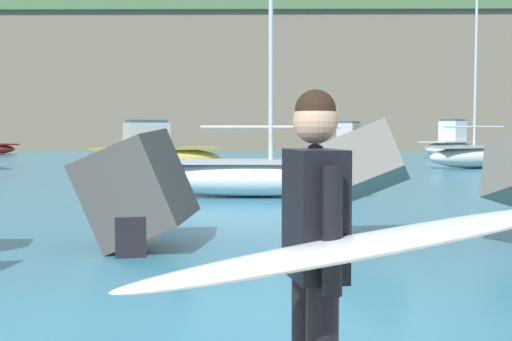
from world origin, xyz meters
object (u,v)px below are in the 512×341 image
at_px(boat_far_left, 347,147).
at_px(station_building_west, 154,3).
at_px(boat_mid_centre, 253,176).
at_px(boat_mid_left, 450,145).
at_px(boat_near_right, 155,156).
at_px(surfer_with_board, 329,253).
at_px(boat_far_centre, 481,155).

height_order(boat_far_left, station_building_west, station_building_west).
xyz_separation_m(boat_mid_centre, station_building_west, (-11.84, 56.51, 15.11)).
xyz_separation_m(boat_mid_left, station_building_west, (-24.20, 30.95, 14.89)).
xyz_separation_m(boat_near_right, boat_mid_left, (16.62, 15.65, 0.05)).
height_order(surfer_with_board, boat_far_centre, boat_far_centre).
distance_m(boat_mid_left, boat_far_centre, 12.11).
height_order(boat_far_left, boat_far_centre, boat_far_centre).
distance_m(boat_far_left, boat_far_centre, 11.50).
distance_m(boat_mid_left, station_building_west, 42.01).
xyz_separation_m(boat_near_right, station_building_west, (-7.58, 46.60, 14.94)).
xyz_separation_m(boat_mid_centre, boat_far_left, (5.49, 23.93, 0.14)).
height_order(boat_mid_centre, station_building_west, station_building_west).
relative_size(boat_near_right, boat_far_centre, 0.76).
height_order(boat_near_right, boat_far_left, boat_far_left).
relative_size(boat_mid_left, boat_mid_centre, 0.74).
relative_size(surfer_with_board, boat_far_left, 0.36).
bearing_deg(boat_far_centre, boat_near_right, -166.02).
xyz_separation_m(surfer_with_board, boat_far_centre, (9.95, 28.76, -0.69)).
bearing_deg(boat_mid_centre, boat_mid_left, 64.19).
xyz_separation_m(surfer_with_board, boat_mid_left, (11.78, 40.73, -0.50)).
relative_size(boat_mid_centre, station_building_west, 0.94).
bearing_deg(boat_mid_centre, boat_far_left, 77.08).
height_order(boat_near_right, boat_far_centre, boat_far_centre).
bearing_deg(station_building_west, boat_far_left, -61.99).
distance_m(boat_mid_centre, station_building_west, 59.68).
height_order(boat_near_right, boat_mid_left, boat_mid_left).
bearing_deg(boat_near_right, boat_far_left, 55.18).
height_order(surfer_with_board, boat_mid_left, boat_mid_left).
bearing_deg(boat_mid_centre, station_building_west, 101.84).
bearing_deg(boat_near_right, boat_far_centre, 13.98).
bearing_deg(boat_near_right, boat_mid_left, 43.28).
xyz_separation_m(boat_mid_left, boat_far_left, (-6.87, -1.64, -0.08)).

